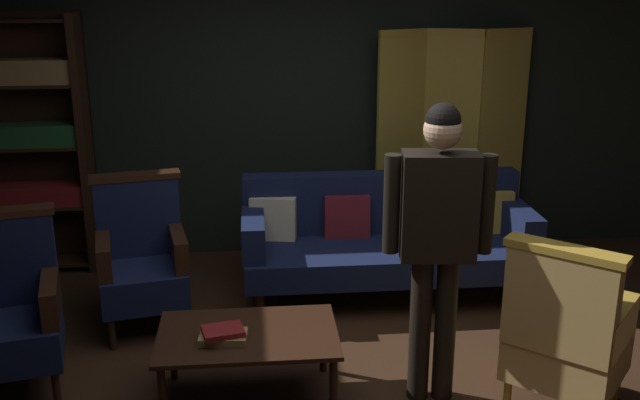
{
  "coord_description": "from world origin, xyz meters",
  "views": [
    {
      "loc": [
        -0.42,
        -3.6,
        2.34
      ],
      "look_at": [
        0.0,
        0.8,
        0.95
      ],
      "focal_mm": 40.98,
      "sensor_mm": 36.0,
      "label": 1
    }
  ],
  "objects_px": {
    "folding_screen": "(451,140)",
    "standing_figure": "(438,228)",
    "book_tan_leather": "(223,337)",
    "book_red_leather": "(223,331)",
    "armchair_gilt_accent": "(566,334)",
    "coffee_table": "(248,340)",
    "bookshelf": "(31,140)",
    "armchair_wing_right": "(142,258)",
    "armchair_wing_left": "(8,310)",
    "velvet_couch": "(385,235)"
  },
  "relations": [
    {
      "from": "armchair_wing_left",
      "to": "book_tan_leather",
      "type": "bearing_deg",
      "value": -16.15
    },
    {
      "from": "folding_screen",
      "to": "armchair_wing_left",
      "type": "relative_size",
      "value": 1.83
    },
    {
      "from": "bookshelf",
      "to": "armchair_wing_right",
      "type": "bearing_deg",
      "value": -49.4
    },
    {
      "from": "folding_screen",
      "to": "book_tan_leather",
      "type": "height_order",
      "value": "folding_screen"
    },
    {
      "from": "velvet_couch",
      "to": "armchair_wing_left",
      "type": "height_order",
      "value": "armchair_wing_left"
    },
    {
      "from": "folding_screen",
      "to": "velvet_couch",
      "type": "xyz_separation_m",
      "value": [
        -0.69,
        -0.8,
        -0.53
      ]
    },
    {
      "from": "folding_screen",
      "to": "book_tan_leather",
      "type": "distance_m",
      "value": 2.98
    },
    {
      "from": "coffee_table",
      "to": "velvet_couch",
      "type": "bearing_deg",
      "value": 53.61
    },
    {
      "from": "bookshelf",
      "to": "armchair_gilt_accent",
      "type": "height_order",
      "value": "bookshelf"
    },
    {
      "from": "book_red_leather",
      "to": "velvet_couch",
      "type": "bearing_deg",
      "value": 51.78
    },
    {
      "from": "bookshelf",
      "to": "armchair_gilt_accent",
      "type": "distance_m",
      "value": 4.2
    },
    {
      "from": "standing_figure",
      "to": "book_red_leather",
      "type": "distance_m",
      "value": 1.28
    },
    {
      "from": "coffee_table",
      "to": "armchair_wing_left",
      "type": "xyz_separation_m",
      "value": [
        -1.36,
        0.28,
        0.12
      ]
    },
    {
      "from": "folding_screen",
      "to": "standing_figure",
      "type": "height_order",
      "value": "folding_screen"
    },
    {
      "from": "folding_screen",
      "to": "velvet_couch",
      "type": "distance_m",
      "value": 1.18
    },
    {
      "from": "velvet_couch",
      "to": "book_red_leather",
      "type": "bearing_deg",
      "value": -128.22
    },
    {
      "from": "book_tan_leather",
      "to": "book_red_leather",
      "type": "relative_size",
      "value": 1.16
    },
    {
      "from": "folding_screen",
      "to": "book_tan_leather",
      "type": "xyz_separation_m",
      "value": [
        -1.85,
        -2.27,
        -0.54
      ]
    },
    {
      "from": "armchair_wing_right",
      "to": "standing_figure",
      "type": "distance_m",
      "value": 2.11
    },
    {
      "from": "book_tan_leather",
      "to": "armchair_wing_left",
      "type": "bearing_deg",
      "value": 163.85
    },
    {
      "from": "coffee_table",
      "to": "book_red_leather",
      "type": "height_order",
      "value": "book_red_leather"
    },
    {
      "from": "armchair_gilt_accent",
      "to": "book_tan_leather",
      "type": "bearing_deg",
      "value": 172.73
    },
    {
      "from": "armchair_wing_left",
      "to": "book_red_leather",
      "type": "height_order",
      "value": "armchair_wing_left"
    },
    {
      "from": "velvet_couch",
      "to": "armchair_gilt_accent",
      "type": "distance_m",
      "value": 1.83
    },
    {
      "from": "book_tan_leather",
      "to": "standing_figure",
      "type": "bearing_deg",
      "value": 0.6
    },
    {
      "from": "velvet_couch",
      "to": "armchair_wing_right",
      "type": "bearing_deg",
      "value": -167.3
    },
    {
      "from": "velvet_couch",
      "to": "standing_figure",
      "type": "relative_size",
      "value": 1.25
    },
    {
      "from": "armchair_wing_left",
      "to": "armchair_wing_right",
      "type": "xyz_separation_m",
      "value": [
        0.66,
        0.72,
        0.0
      ]
    },
    {
      "from": "book_tan_leather",
      "to": "folding_screen",
      "type": "bearing_deg",
      "value": 50.84
    },
    {
      "from": "armchair_gilt_accent",
      "to": "armchair_wing_right",
      "type": "distance_m",
      "value": 2.73
    },
    {
      "from": "armchair_wing_right",
      "to": "standing_figure",
      "type": "bearing_deg",
      "value": -31.52
    },
    {
      "from": "armchair_wing_left",
      "to": "velvet_couch",
      "type": "bearing_deg",
      "value": 24.97
    },
    {
      "from": "armchair_wing_left",
      "to": "standing_figure",
      "type": "distance_m",
      "value": 2.48
    },
    {
      "from": "armchair_wing_right",
      "to": "standing_figure",
      "type": "relative_size",
      "value": 0.61
    },
    {
      "from": "bookshelf",
      "to": "armchair_gilt_accent",
      "type": "xyz_separation_m",
      "value": [
        3.37,
        -2.44,
        -0.58
      ]
    },
    {
      "from": "armchair_wing_left",
      "to": "bookshelf",
      "type": "bearing_deg",
      "value": 99.61
    },
    {
      "from": "bookshelf",
      "to": "armchair_wing_left",
      "type": "bearing_deg",
      "value": -80.39
    },
    {
      "from": "bookshelf",
      "to": "book_red_leather",
      "type": "height_order",
      "value": "bookshelf"
    },
    {
      "from": "velvet_couch",
      "to": "book_tan_leather",
      "type": "xyz_separation_m",
      "value": [
        -1.16,
        -1.47,
        -0.01
      ]
    },
    {
      "from": "folding_screen",
      "to": "armchair_wing_right",
      "type": "height_order",
      "value": "folding_screen"
    },
    {
      "from": "standing_figure",
      "to": "book_red_leather",
      "type": "height_order",
      "value": "standing_figure"
    },
    {
      "from": "velvet_couch",
      "to": "coffee_table",
      "type": "distance_m",
      "value": 1.73
    },
    {
      "from": "velvet_couch",
      "to": "coffee_table",
      "type": "height_order",
      "value": "velvet_couch"
    },
    {
      "from": "folding_screen",
      "to": "standing_figure",
      "type": "distance_m",
      "value": 2.36
    },
    {
      "from": "coffee_table",
      "to": "bookshelf",
      "type": "bearing_deg",
      "value": 128.18
    },
    {
      "from": "coffee_table",
      "to": "armchair_gilt_accent",
      "type": "bearing_deg",
      "value": -10.37
    },
    {
      "from": "armchair_gilt_accent",
      "to": "standing_figure",
      "type": "distance_m",
      "value": 0.88
    },
    {
      "from": "standing_figure",
      "to": "book_tan_leather",
      "type": "height_order",
      "value": "standing_figure"
    },
    {
      "from": "standing_figure",
      "to": "velvet_couch",
      "type": "bearing_deg",
      "value": 90.23
    },
    {
      "from": "folding_screen",
      "to": "armchair_gilt_accent",
      "type": "relative_size",
      "value": 1.83
    }
  ]
}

